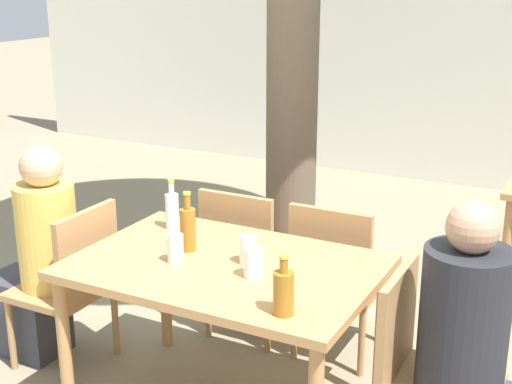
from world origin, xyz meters
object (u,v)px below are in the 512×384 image
dining_table_front (225,281)px  person_seated_0 (38,265)px  amber_bottle_0 (188,228)px  drinking_glass_0 (175,248)px  patio_chair_1 (422,365)px  water_bottle_2 (172,210)px  drinking_glass_1 (248,250)px  patio_chair_3 (336,274)px  person_seated_1 (481,369)px  drinking_glass_2 (253,263)px  amber_bottle_1 (283,291)px  patio_chair_0 (73,279)px  patio_chair_2 (245,256)px

dining_table_front → person_seated_0: person_seated_0 is taller
dining_table_front → amber_bottle_0: amber_bottle_0 is taller
person_seated_0 → drinking_glass_0: 0.99m
patio_chair_1 → person_seated_0: (-2.05, -0.00, 0.03)m
water_bottle_2 → drinking_glass_1: water_bottle_2 is taller
patio_chair_1 → patio_chair_3: bearing=42.6°
person_seated_1 → drinking_glass_1: (-1.05, 0.05, 0.29)m
person_seated_1 → water_bottle_2: size_ratio=4.73×
drinking_glass_2 → patio_chair_3: bearing=83.4°
amber_bottle_0 → person_seated_1: bearing=-2.4°
amber_bottle_1 → drinking_glass_2: 0.36m
patio_chair_3 → drinking_glass_2: bearing=83.4°
patio_chair_1 → amber_bottle_0: size_ratio=3.11×
person_seated_1 → water_bottle_2: bearing=80.5°
person_seated_1 → patio_chair_1: bearing=90.0°
dining_table_front → patio_chair_0: (-0.91, 0.00, -0.18)m
drinking_glass_0 → dining_table_front: bearing=23.9°
dining_table_front → amber_bottle_1: bearing=-36.4°
person_seated_0 → drinking_glass_2: 1.36m
patio_chair_0 → drinking_glass_1: bearing=92.7°
patio_chair_2 → person_seated_1: size_ratio=0.73×
dining_table_front → patio_chair_0: size_ratio=1.53×
patio_chair_3 → drinking_glass_1: 0.75m
person_seated_0 → drinking_glass_0: person_seated_0 is taller
patio_chair_2 → patio_chair_3: 0.54m
drinking_glass_2 → person_seated_1: bearing=4.5°
water_bottle_2 → patio_chair_2: bearing=66.0°
patio_chair_0 → water_bottle_2: size_ratio=3.45×
person_seated_1 → drinking_glass_1: bearing=87.4°
dining_table_front → amber_bottle_0: (-0.23, 0.06, 0.20)m
patio_chair_2 → person_seated_0: bearing=38.4°
dining_table_front → drinking_glass_0: bearing=-156.1°
patio_chair_0 → patio_chair_3: same height
amber_bottle_0 → drinking_glass_0: 0.16m
patio_chair_1 → amber_bottle_0: 1.20m
person_seated_0 → drinking_glass_2: (1.32, -0.07, 0.30)m
amber_bottle_1 → drinking_glass_0: size_ratio=1.86×
amber_bottle_1 → water_bottle_2: (-0.90, 0.59, 0.01)m
person_seated_1 → patio_chair_0: bearing=90.0°
person_seated_1 → amber_bottle_1: size_ratio=5.01×
person_seated_1 → person_seated_0: bearing=90.0°
person_seated_0 → water_bottle_2: (0.68, 0.27, 0.34)m
amber_bottle_1 → patio_chair_2: bearing=125.0°
patio_chair_1 → water_bottle_2: (-1.37, 0.27, 0.37)m
patio_chair_3 → drinking_glass_1: bearing=74.5°
water_bottle_2 → drinking_glass_1: (0.55, -0.22, -0.04)m
patio_chair_1 → person_seated_0: size_ratio=0.75×
patio_chair_3 → person_seated_0: person_seated_0 is taller
person_seated_0 → patio_chair_1: bearing=90.0°
patio_chair_2 → patio_chair_3: same height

